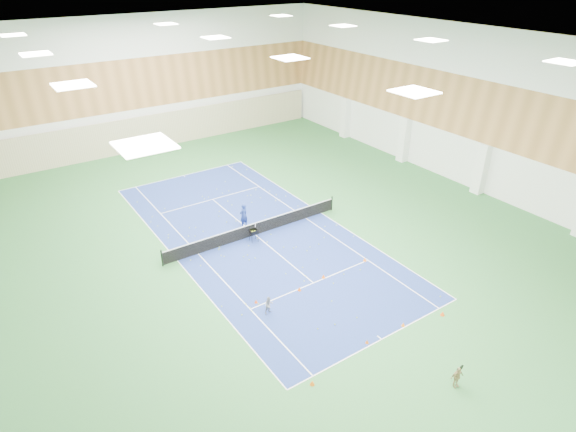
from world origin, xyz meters
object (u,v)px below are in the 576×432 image
(coach, at_px, (244,215))
(ball_cart, at_px, (254,235))
(tennis_net, at_px, (255,228))
(child_apron, at_px, (457,377))
(child_court, at_px, (269,305))

(coach, height_order, ball_cart, coach)
(coach, relative_size, ball_cart, 2.00)
(tennis_net, distance_m, child_apron, 15.73)
(tennis_net, xyz_separation_m, child_court, (-3.43, -7.18, -0.05))
(coach, relative_size, child_court, 1.75)
(coach, bearing_deg, child_court, 53.08)
(coach, bearing_deg, tennis_net, 77.49)
(child_apron, xyz_separation_m, ball_cart, (-1.10, 15.12, -0.09))
(tennis_net, relative_size, child_apron, 12.07)
(tennis_net, bearing_deg, ball_cart, -128.71)
(coach, bearing_deg, ball_cart, 63.02)
(tennis_net, height_order, child_apron, tennis_net)
(tennis_net, relative_size, ball_cart, 14.60)
(child_court, xyz_separation_m, ball_cart, (2.95, 6.58, -0.06))
(tennis_net, distance_m, ball_cart, 0.78)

